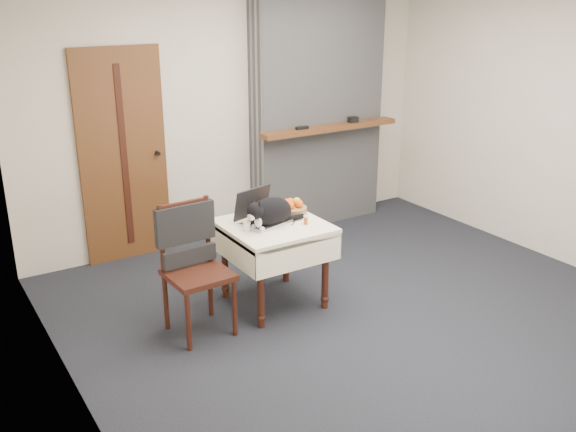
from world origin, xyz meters
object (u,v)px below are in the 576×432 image
door (123,157)px  side_table (274,237)px  pill_bottle (306,220)px  fruit_basket (293,208)px  chair (191,250)px  laptop (260,214)px  cat (271,212)px  cream_jar (247,226)px

door → side_table: bearing=-66.9°
pill_bottle → fruit_basket: (0.04, 0.26, 0.01)m
side_table → fruit_basket: size_ratio=3.40×
side_table → chair: chair is taller
side_table → laptop: 0.21m
laptop → cat: 0.12m
pill_bottle → side_table: bearing=144.8°
laptop → cat: bearing=-83.2°
cream_jar → fruit_basket: 0.52m
fruit_basket → chair: size_ratio=0.23×
side_table → chair: size_ratio=0.78×
side_table → laptop: bearing=129.7°
door → cream_jar: 1.67m
cream_jar → laptop: bearing=28.9°
side_table → cat: 0.23m
cream_jar → chair: bearing=-179.5°
fruit_basket → door: bearing=122.2°
door → fruit_basket: 1.76m
laptop → cream_jar: laptop is taller
cat → pill_bottle: size_ratio=7.46×
chair → cat: bearing=-2.5°
cat → chair: size_ratio=0.55×
laptop → fruit_basket: (0.32, 0.02, -0.02)m
laptop → cream_jar: size_ratio=6.47×
pill_bottle → chair: (-0.94, 0.13, -0.10)m
cat → cream_jar: 0.23m
side_table → chair: (-0.73, -0.01, 0.06)m
door → cream_jar: (0.43, -1.60, -0.27)m
side_table → cat: size_ratio=1.41×
door → chair: door is taller
laptop → chair: 0.68m
cat → fruit_basket: size_ratio=2.41×
laptop → fruit_basket: size_ratio=1.89×
pill_bottle → chair: 0.95m
door → side_table: size_ratio=2.56×
laptop → pill_bottle: (0.28, -0.24, -0.03)m
cream_jar → fruit_basket: (0.50, 0.12, 0.02)m
cat → door: bearing=93.0°
cream_jar → pill_bottle: 0.48m
door → laptop: (0.60, -1.50, -0.23)m
door → side_table: (0.68, -1.59, -0.41)m
laptop → door: bearing=96.9°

